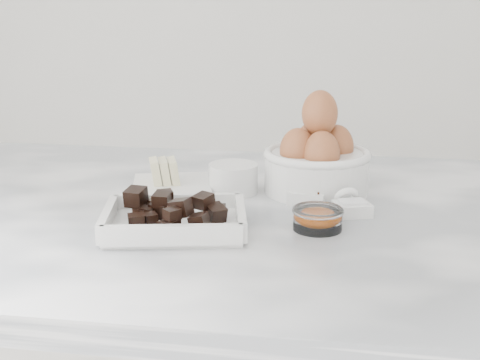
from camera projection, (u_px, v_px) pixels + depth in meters
name	position (u px, v px, depth m)	size (l,w,h in m)	color
marble_slab	(225.00, 220.00, 1.08)	(1.20, 0.80, 0.04)	white
chocolate_dish	(174.00, 216.00, 0.97)	(0.23, 0.19, 0.05)	white
butter_plate	(171.00, 180.00, 1.17)	(0.16, 0.16, 0.06)	white
sugar_ramekin	(233.00, 177.00, 1.15)	(0.08, 0.08, 0.05)	white
egg_bowl	(317.00, 160.00, 1.15)	(0.19, 0.19, 0.18)	white
honey_bowl	(307.00, 188.00, 1.13)	(0.07, 0.07, 0.03)	white
zest_bowl	(318.00, 218.00, 0.97)	(0.08, 0.08, 0.03)	white
vanilla_spoon	(309.00, 193.00, 1.10)	(0.07, 0.08, 0.05)	white
salt_spoon	(351.00, 205.00, 1.04)	(0.07, 0.08, 0.04)	white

